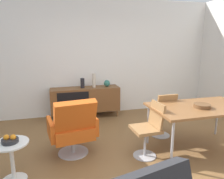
% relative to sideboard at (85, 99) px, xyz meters
% --- Properties ---
extents(ground_plane, '(8.32, 8.32, 0.00)m').
position_rel_sideboard_xyz_m(ground_plane, '(0.16, -2.30, -0.44)').
color(ground_plane, brown).
extents(wall_back, '(6.80, 0.12, 2.80)m').
position_rel_sideboard_xyz_m(wall_back, '(0.16, 0.30, 0.96)').
color(wall_back, white).
rests_on(wall_back, ground_plane).
extents(sideboard, '(1.60, 0.45, 0.72)m').
position_rel_sideboard_xyz_m(sideboard, '(0.00, 0.00, 0.00)').
color(sideboard, brown).
rests_on(sideboard, ground_plane).
extents(vase_cobalt, '(0.15, 0.15, 0.16)m').
position_rel_sideboard_xyz_m(vase_cobalt, '(0.53, 0.00, 0.36)').
color(vase_cobalt, '#337266').
rests_on(vase_cobalt, sideboard).
extents(vase_sculptural_dark, '(0.08, 0.08, 0.33)m').
position_rel_sideboard_xyz_m(vase_sculptural_dark, '(0.22, 0.00, 0.44)').
color(vase_sculptural_dark, beige).
rests_on(vase_sculptural_dark, sideboard).
extents(vase_ceramic_small, '(0.09, 0.09, 0.23)m').
position_rel_sideboard_xyz_m(vase_ceramic_small, '(-0.05, 0.00, 0.39)').
color(vase_ceramic_small, black).
rests_on(vase_ceramic_small, sideboard).
extents(dining_table, '(1.60, 0.90, 0.74)m').
position_rel_sideboard_xyz_m(dining_table, '(1.59, -2.03, 0.26)').
color(dining_table, brown).
rests_on(dining_table, ground_plane).
extents(wooden_bowl_on_table, '(0.26, 0.26, 0.06)m').
position_rel_sideboard_xyz_m(wooden_bowl_on_table, '(1.56, -2.11, 0.33)').
color(wooden_bowl_on_table, brown).
rests_on(wooden_bowl_on_table, dining_table).
extents(dining_chair_back_left, '(0.41, 0.43, 0.86)m').
position_rel_sideboard_xyz_m(dining_chair_back_left, '(1.24, -1.47, 0.03)').
color(dining_chair_back_left, '#9E7042').
rests_on(dining_chair_back_left, ground_plane).
extents(dining_chair_near_window, '(0.44, 0.42, 0.86)m').
position_rel_sideboard_xyz_m(dining_chair_near_window, '(0.70, -2.03, 0.03)').
color(dining_chair_near_window, '#9E7042').
rests_on(dining_chair_near_window, ground_plane).
extents(lounge_chair_red, '(0.78, 0.73, 0.95)m').
position_rel_sideboard_xyz_m(lounge_chair_red, '(-0.43, -1.70, 0.03)').
color(lounge_chair_red, '#D85919').
rests_on(lounge_chair_red, ground_plane).
extents(side_table_round, '(0.44, 0.44, 0.52)m').
position_rel_sideboard_xyz_m(side_table_round, '(-1.23, -2.12, -0.12)').
color(side_table_round, white).
rests_on(side_table_round, ground_plane).
extents(fruit_bowl, '(0.20, 0.20, 0.11)m').
position_rel_sideboard_xyz_m(fruit_bowl, '(-1.23, -2.12, 0.12)').
color(fruit_bowl, '#262628').
rests_on(fruit_bowl, side_table_round).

